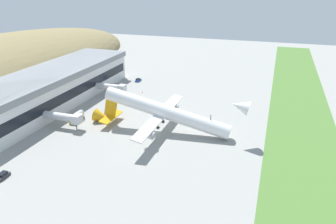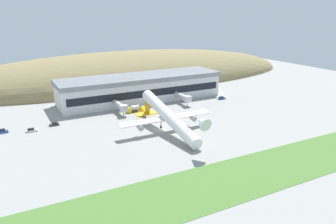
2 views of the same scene
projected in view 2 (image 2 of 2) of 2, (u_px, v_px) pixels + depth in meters
The scene contains 13 objects.
ground_plane at pixel (159, 130), 135.70m from camera, with size 381.10×381.10×0.00m, color gray.
grass_strip_foreground at pixel (231, 180), 95.88m from camera, with size 342.99×22.51×0.08m, color #4C7533.
hill_backdrop at pixel (129, 80), 234.47m from camera, with size 266.91×83.27×40.53m, color olive.
terminal_building at pixel (141, 86), 179.56m from camera, with size 90.02×23.05×13.71m.
jetway_0 at pixel (120, 106), 156.19m from camera, with size 3.38×14.22×5.43m.
jetway_1 at pixel (183, 97), 172.17m from camera, with size 3.38×13.66×5.43m.
cargo_airplane at pixel (168, 117), 132.00m from camera, with size 40.58×53.66×15.44m.
service_car_0 at pixel (54, 124), 140.81m from camera, with size 4.13×1.84×1.49m.
service_car_1 at pixel (31, 130), 133.76m from camera, with size 4.58×1.89×1.45m.
service_car_2 at pixel (2, 131), 132.39m from camera, with size 4.32×2.04×1.68m.
service_car_3 at pixel (222, 98), 182.65m from camera, with size 4.25×1.91×1.52m.
fuel_truck at pixel (133, 109), 159.44m from camera, with size 6.46×2.52×3.29m.
traffic_cone_0 at pixel (207, 107), 168.06m from camera, with size 0.52×0.52×0.58m.
Camera 2 is at (-56.52, -114.20, 47.40)m, focal length 35.00 mm.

